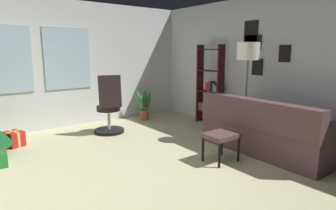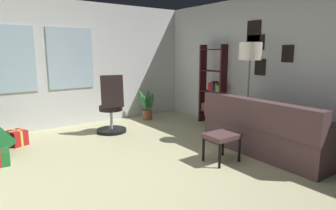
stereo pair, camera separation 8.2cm
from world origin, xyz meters
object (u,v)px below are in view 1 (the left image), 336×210
object	(u,v)px
office_chair	(109,111)
bookshelf	(210,90)
potted_plant	(144,106)
footstool	(221,137)
gift_box_red	(14,139)
floor_lamp	(248,58)
couch	(277,133)

from	to	relation	value
office_chair	bookshelf	xyz separation A→B (m)	(2.03, -0.61, 0.30)
potted_plant	footstool	bearing A→B (deg)	-100.88
footstool	gift_box_red	distance (m)	3.32
bookshelf	floor_lamp	size ratio (longest dim) A/B	1.00
couch	footstool	bearing A→B (deg)	164.68
couch	footstool	size ratio (longest dim) A/B	4.52
potted_plant	bookshelf	bearing A→B (deg)	-53.68
couch	gift_box_red	size ratio (longest dim) A/B	5.77
couch	potted_plant	bearing A→B (deg)	97.85
gift_box_red	potted_plant	xyz separation A→B (m)	(2.73, 0.33, 0.18)
office_chair	gift_box_red	bearing A→B (deg)	170.65
office_chair	couch	bearing A→B (deg)	-57.80
footstool	floor_lamp	bearing A→B (deg)	19.89
bookshelf	gift_box_red	bearing A→B (deg)	166.44
floor_lamp	gift_box_red	bearing A→B (deg)	145.86
footstool	bookshelf	bearing A→B (deg)	48.59
office_chair	floor_lamp	distance (m)	2.64
footstool	floor_lamp	xyz separation A→B (m)	(0.97, 0.35, 1.07)
couch	potted_plant	world-z (taller)	couch
gift_box_red	office_chair	world-z (taller)	office_chair
gift_box_red	office_chair	xyz separation A→B (m)	(1.58, -0.26, 0.31)
footstool	office_chair	world-z (taller)	office_chair
couch	floor_lamp	world-z (taller)	floor_lamp
potted_plant	gift_box_red	bearing A→B (deg)	-173.05
gift_box_red	office_chair	size ratio (longest dim) A/B	0.32
couch	footstool	distance (m)	1.00
office_chair	floor_lamp	xyz separation A→B (m)	(1.57, -1.88, 0.98)
gift_box_red	bookshelf	distance (m)	3.76
floor_lamp	potted_plant	size ratio (longest dim) A/B	2.52
office_chair	bookshelf	size ratio (longest dim) A/B	0.67
bookshelf	office_chair	bearing A→B (deg)	163.26
couch	potted_plant	distance (m)	3.12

